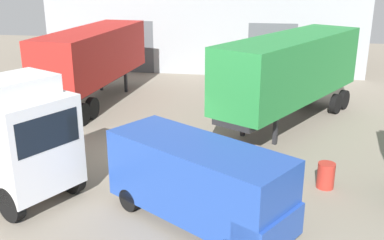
{
  "coord_description": "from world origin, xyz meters",
  "views": [
    {
      "loc": [
        4.14,
        -16.35,
        7.04
      ],
      "look_at": [
        1.7,
        -0.52,
        1.6
      ],
      "focal_mm": 42.0,
      "sensor_mm": 36.0,
      "label": 1
    }
  ],
  "objects_px": {
    "tractor_unit_white": "(16,141)",
    "oil_drum": "(326,175)",
    "delivery_van_blue": "(202,182)",
    "container_trailer_grey": "(93,57)",
    "container_trailer_green": "(292,69)"
  },
  "relations": [
    {
      "from": "tractor_unit_white",
      "to": "oil_drum",
      "type": "distance_m",
      "value": 10.14
    },
    {
      "from": "delivery_van_blue",
      "to": "container_trailer_grey",
      "type": "height_order",
      "value": "container_trailer_grey"
    },
    {
      "from": "delivery_van_blue",
      "to": "container_trailer_grey",
      "type": "relative_size",
      "value": 0.62
    },
    {
      "from": "tractor_unit_white",
      "to": "container_trailer_green",
      "type": "distance_m",
      "value": 12.32
    },
    {
      "from": "container_trailer_green",
      "to": "oil_drum",
      "type": "height_order",
      "value": "container_trailer_green"
    },
    {
      "from": "tractor_unit_white",
      "to": "container_trailer_green",
      "type": "bearing_deg",
      "value": 71.84
    },
    {
      "from": "container_trailer_green",
      "to": "delivery_van_blue",
      "type": "relative_size",
      "value": 1.66
    },
    {
      "from": "container_trailer_grey",
      "to": "oil_drum",
      "type": "xyz_separation_m",
      "value": [
        11.24,
        -8.59,
        -2.09
      ]
    },
    {
      "from": "container_trailer_green",
      "to": "tractor_unit_white",
      "type": "bearing_deg",
      "value": -16.11
    },
    {
      "from": "container_trailer_green",
      "to": "delivery_van_blue",
      "type": "bearing_deg",
      "value": 13.06
    },
    {
      "from": "container_trailer_green",
      "to": "oil_drum",
      "type": "distance_m",
      "value": 6.89
    },
    {
      "from": "tractor_unit_white",
      "to": "container_trailer_grey",
      "type": "height_order",
      "value": "tractor_unit_white"
    },
    {
      "from": "tractor_unit_white",
      "to": "container_trailer_grey",
      "type": "bearing_deg",
      "value": 125.83
    },
    {
      "from": "tractor_unit_white",
      "to": "oil_drum",
      "type": "relative_size",
      "value": 8.03
    },
    {
      "from": "tractor_unit_white",
      "to": "container_trailer_green",
      "type": "relative_size",
      "value": 0.73
    }
  ]
}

